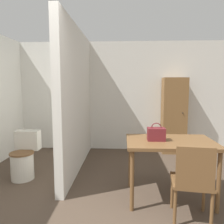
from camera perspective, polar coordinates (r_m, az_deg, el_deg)
wall_back at (r=5.15m, az=0.96°, el=4.10°), size 5.45×0.12×2.50m
partition_wall at (r=3.97m, az=-9.20°, el=3.17°), size 0.12×2.40×2.50m
dining_table at (r=2.99m, az=14.92°, el=-8.90°), size 1.13×0.76×0.79m
wooden_chair at (r=2.62m, az=20.27°, el=-16.34°), size 0.48×0.48×0.89m
toilet at (r=3.92m, az=-22.00°, el=-11.03°), size 0.40×0.53×0.75m
handbag at (r=2.91m, az=11.47°, el=-5.64°), size 0.23×0.15×0.23m
wooden_cabinet at (r=5.05m, az=15.84°, el=-0.91°), size 0.52×0.39×1.68m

